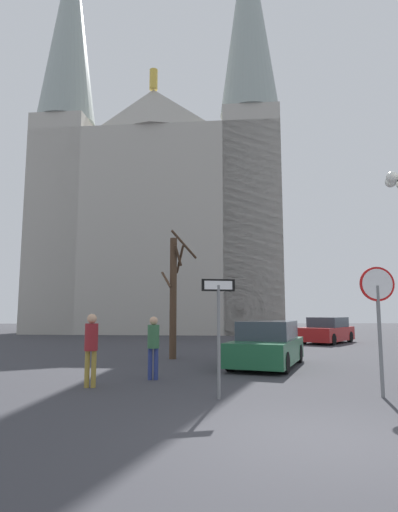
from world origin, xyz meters
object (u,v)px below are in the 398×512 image
Objects in this scene: one_way_arrow_sign at (219,320)px; pedestrian_standing at (153,341)px; cathedral at (161,203)px; parked_car_near_green at (267,345)px; bare_tree at (174,293)px; parked_car_far_red at (327,331)px; pedestrian_walking at (91,342)px; stop_sign at (378,305)px.

one_way_arrow_sign is 1.50× the size of pedestrian_standing.
cathedral reaches higher than parked_car_near_green.
pedestrian_standing is (-0.43, -5.02, -1.51)m from bare_tree.
parked_car_near_green is at bearing -118.30° from parked_car_far_red.
stop_sign is at bearing -12.35° from pedestrian_walking.
cathedral is at bearing 95.50° from one_way_arrow_sign.
cathedral is 23.66m from bare_tree.
parked_car_near_green is (3.20, -2.35, -1.83)m from bare_tree.
parked_car_far_red is at bearing 75.08° from stop_sign.
one_way_arrow_sign is 0.51× the size of bare_tree.
stop_sign is at bearing -58.48° from bare_tree.
parked_car_far_red is 17.77m from pedestrian_walking.
pedestrian_walking is 1.83m from pedestrian_standing.
parked_car_near_green is 1.05× the size of parked_car_far_red.
pedestrian_walking is (-6.51, 1.43, -0.89)m from stop_sign.
parked_car_near_green is at bearing 105.44° from stop_sign.
stop_sign reaches higher than parked_car_near_green.
pedestrian_walking is at bearing -141.81° from pedestrian_standing.
cathedral reaches higher than bare_tree.
bare_tree reaches higher than parked_car_far_red.
bare_tree is 5.26m from pedestrian_standing.
cathedral reaches higher than stop_sign.
cathedral is at bearing 127.55° from parked_car_far_red.
stop_sign is 1.11× the size of one_way_arrow_sign.
bare_tree is (-1.13, 7.61, 0.90)m from one_way_arrow_sign.
one_way_arrow_sign is 7.74m from bare_tree.
parked_car_far_red is at bearing 61.70° from parked_car_near_green.
one_way_arrow_sign is at bearing -26.02° from pedestrian_walking.
parked_car_far_red is (5.60, 10.41, -0.00)m from parked_car_near_green.
stop_sign is at bearing -104.92° from parked_car_far_red.
cathedral is at bearing 92.70° from pedestrian_standing.
pedestrian_standing is at bearing 153.28° from stop_sign.
stop_sign reaches higher than one_way_arrow_sign.
one_way_arrow_sign is 5.73m from parked_car_near_green.
pedestrian_walking reaches higher than parked_car_near_green.
parked_car_near_green is at bearing -78.49° from cathedral.
parked_car_near_green is 6.34m from pedestrian_walking.
cathedral is 20.48m from parked_car_far_red.
stop_sign is 5.56m from parked_car_near_green.
bare_tree is at bearing -85.53° from cathedral.
pedestrian_standing reaches higher than parked_car_near_green.
bare_tree is 1.04× the size of parked_car_near_green.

